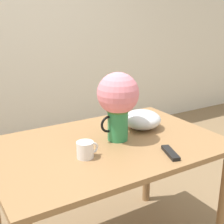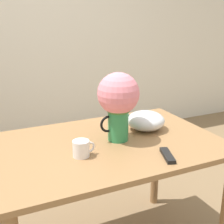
# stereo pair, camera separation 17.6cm
# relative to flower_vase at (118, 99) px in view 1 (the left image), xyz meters

# --- Properties ---
(wall_back) EXTENTS (8.00, 0.05, 2.60)m
(wall_back) POSITION_rel_flower_vase_xyz_m (-0.05, 2.02, 0.26)
(wall_back) COLOR silver
(wall_back) RESTS_ON ground_plane
(table) EXTENTS (1.31, 0.88, 0.79)m
(table) POSITION_rel_flower_vase_xyz_m (-0.08, -0.01, -0.36)
(table) COLOR olive
(table) RESTS_ON ground_plane
(flower_vase) EXTENTS (0.24, 0.24, 0.40)m
(flower_vase) POSITION_rel_flower_vase_xyz_m (0.00, 0.00, 0.00)
(flower_vase) COLOR #2D844C
(flower_vase) RESTS_ON table
(coffee_mug) EXTENTS (0.12, 0.09, 0.09)m
(coffee_mug) POSITION_rel_flower_vase_xyz_m (-0.27, -0.12, -0.20)
(coffee_mug) COLOR white
(coffee_mug) RESTS_ON table
(white_bowl) EXTENTS (0.24, 0.24, 0.12)m
(white_bowl) POSITION_rel_flower_vase_xyz_m (0.23, 0.08, -0.19)
(white_bowl) COLOR silver
(white_bowl) RESTS_ON table
(remote_control) EXTENTS (0.09, 0.17, 0.02)m
(remote_control) POSITION_rel_flower_vase_xyz_m (0.13, -0.32, -0.24)
(remote_control) COLOR black
(remote_control) RESTS_ON table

